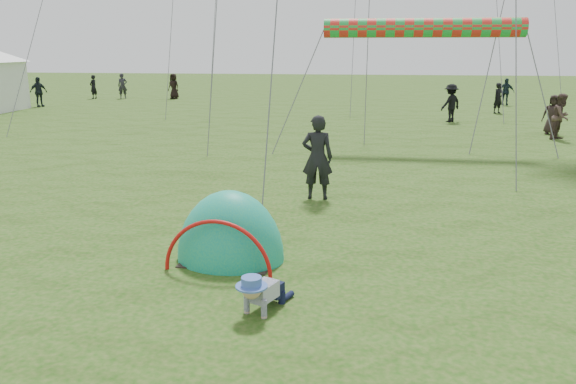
# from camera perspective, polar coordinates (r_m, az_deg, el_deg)

# --- Properties ---
(ground) EXTENTS (140.00, 140.00, 0.00)m
(ground) POSITION_cam_1_polar(r_m,az_deg,el_deg) (7.39, -2.31, -12.89)
(ground) COLOR #124709
(crawling_toddler) EXTENTS (0.78, 0.90, 0.58)m
(crawling_toddler) POSITION_cam_1_polar(r_m,az_deg,el_deg) (7.49, -2.75, -10.03)
(crawling_toddler) COLOR black
(crawling_toddler) RESTS_ON ground
(popup_tent) EXTENTS (1.89, 1.60, 2.32)m
(popup_tent) POSITION_cam_1_polar(r_m,az_deg,el_deg) (9.42, -5.83, -6.74)
(popup_tent) COLOR #058B8E
(popup_tent) RESTS_ON ground
(standing_adult) EXTENTS (0.72, 0.49, 1.94)m
(standing_adult) POSITION_cam_1_polar(r_m,az_deg,el_deg) (12.83, 3.00, 3.53)
(standing_adult) COLOR black
(standing_adult) RESTS_ON ground
(crowd_person_0) EXTENTS (0.70, 0.65, 1.61)m
(crowd_person_0) POSITION_cam_1_polar(r_m,az_deg,el_deg) (32.31, 20.58, 8.91)
(crowd_person_0) COLOR black
(crowd_person_0) RESTS_ON ground
(crowd_person_4) EXTENTS (0.96, 0.76, 1.71)m
(crowd_person_4) POSITION_cam_1_polar(r_m,az_deg,el_deg) (40.03, -11.54, 10.49)
(crowd_person_4) COLOR black
(crowd_person_4) RESTS_ON ground
(crowd_person_5) EXTENTS (0.96, 1.61, 1.66)m
(crowd_person_5) POSITION_cam_1_polar(r_m,az_deg,el_deg) (36.69, -25.87, 8.99)
(crowd_person_5) COLOR black
(crowd_person_5) RESTS_ON ground
(crowd_person_6) EXTENTS (0.74, 0.67, 1.71)m
(crowd_person_6) POSITION_cam_1_polar(r_m,az_deg,el_deg) (41.08, -16.45, 10.29)
(crowd_person_6) COLOR #25242B
(crowd_person_6) RESTS_ON ground
(crowd_person_8) EXTENTS (0.90, 1.09, 1.75)m
(crowd_person_8) POSITION_cam_1_polar(r_m,az_deg,el_deg) (36.88, -24.01, 9.27)
(crowd_person_8) COLOR black
(crowd_person_8) RESTS_ON ground
(crowd_person_9) EXTENTS (1.29, 1.25, 1.77)m
(crowd_person_9) POSITION_cam_1_polar(r_m,az_deg,el_deg) (27.76, 16.20, 8.67)
(crowd_person_9) COLOR black
(crowd_person_9) RESTS_ON ground
(crowd_person_10) EXTENTS (0.91, 0.78, 1.59)m
(crowd_person_10) POSITION_cam_1_polar(r_m,az_deg,el_deg) (25.17, 25.30, 7.12)
(crowd_person_10) COLOR black
(crowd_person_10) RESTS_ON ground
(crowd_person_12) EXTENTS (0.49, 0.65, 1.61)m
(crowd_person_12) POSITION_cam_1_polar(r_m,az_deg,el_deg) (41.55, -19.17, 10.06)
(crowd_person_12) COLOR black
(crowd_person_12) RESTS_ON ground
(crowd_person_13) EXTENTS (1.06, 1.06, 1.74)m
(crowd_person_13) POSITION_cam_1_polar(r_m,az_deg,el_deg) (23.83, 26.01, 6.89)
(crowd_person_13) COLOR #47342F
(crowd_person_13) RESTS_ON ground
(crowd_person_14) EXTENTS (1.03, 0.70, 1.62)m
(crowd_person_14) POSITION_cam_1_polar(r_m,az_deg,el_deg) (37.11, 21.27, 9.46)
(crowd_person_14) COLOR #1A2830
(crowd_person_14) RESTS_ON ground
(rainbow_tube_kite) EXTENTS (6.60, 0.64, 0.64)m
(rainbow_tube_kite) POSITION_cam_1_polar(r_m,az_deg,el_deg) (20.06, 13.54, 15.91)
(rainbow_tube_kite) COLOR red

